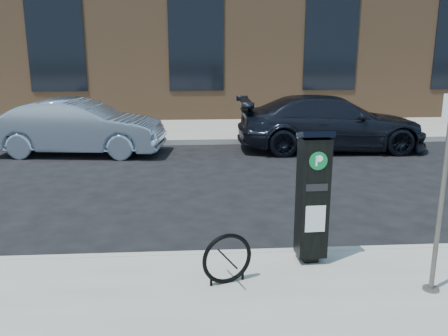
{
  "coord_description": "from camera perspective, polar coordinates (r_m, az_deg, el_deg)",
  "views": [
    {
      "loc": [
        -0.2,
        -5.87,
        2.8
      ],
      "look_at": [
        0.24,
        0.5,
        1.18
      ],
      "focal_mm": 38.0,
      "sensor_mm": 36.0,
      "label": 1
    }
  ],
  "objects": [
    {
      "name": "ground",
      "position": [
        6.51,
        -1.83,
        -11.23
      ],
      "size": [
        120.0,
        120.0,
        0.0
      ],
      "primitive_type": "plane",
      "color": "black",
      "rests_on": "ground"
    },
    {
      "name": "sidewalk_far",
      "position": [
        20.06,
        -3.34,
        6.45
      ],
      "size": [
        60.0,
        12.0,
        0.15
      ],
      "primitive_type": "cube",
      "color": "gray",
      "rests_on": "ground"
    },
    {
      "name": "curb_near",
      "position": [
        6.46,
        -1.83,
        -10.71
      ],
      "size": [
        60.0,
        0.12,
        0.16
      ],
      "primitive_type": "cube",
      "color": "#9E9B93",
      "rests_on": "ground"
    },
    {
      "name": "curb_far",
      "position": [
        14.15,
        -3.05,
        3.16
      ],
      "size": [
        60.0,
        0.12,
        0.16
      ],
      "primitive_type": "cube",
      "color": "#9E9B93",
      "rests_on": "ground"
    },
    {
      "name": "building",
      "position": [
        22.9,
        -3.58,
        17.63
      ],
      "size": [
        28.0,
        10.05,
        8.25
      ],
      "color": "brown",
      "rests_on": "ground"
    },
    {
      "name": "parking_kiosk",
      "position": [
        5.98,
        10.61,
        -3.25
      ],
      "size": [
        0.4,
        0.36,
        1.71
      ],
      "rotation": [
        0.0,
        0.0,
        0.04
      ],
      "color": "black",
      "rests_on": "sidewalk_near"
    },
    {
      "name": "sign_pole",
      "position": [
        5.59,
        24.74,
        -3.05
      ],
      "size": [
        0.2,
        0.18,
        2.24
      ],
      "rotation": [
        0.0,
        0.0,
        -0.03
      ],
      "color": "#514D48",
      "rests_on": "sidewalk_near"
    },
    {
      "name": "bike_rack",
      "position": [
        5.54,
        0.38,
        -10.88
      ],
      "size": [
        0.59,
        0.25,
        0.61
      ],
      "rotation": [
        0.0,
        0.0,
        0.33
      ],
      "color": "black",
      "rests_on": "sidewalk_near"
    },
    {
      "name": "car_silver",
      "position": [
        13.3,
        -17.05,
        4.73
      ],
      "size": [
        4.62,
        2.05,
        1.47
      ],
      "primitive_type": "imported",
      "rotation": [
        0.0,
        0.0,
        1.46
      ],
      "color": "#8A9AAF",
      "rests_on": "ground"
    },
    {
      "name": "car_dark",
      "position": [
        13.63,
        12.73,
        5.31
      ],
      "size": [
        5.26,
        2.23,
        1.52
      ],
      "primitive_type": "imported",
      "rotation": [
        0.0,
        0.0,
        1.55
      ],
      "color": "black",
      "rests_on": "ground"
    }
  ]
}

